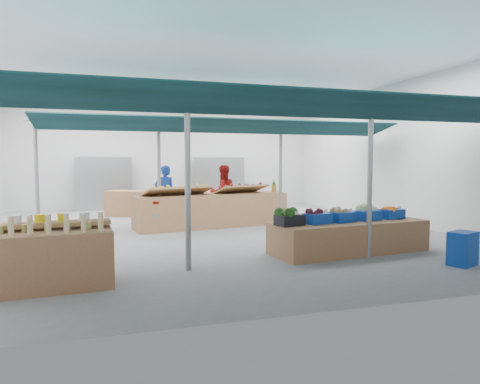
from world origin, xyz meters
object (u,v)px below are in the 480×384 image
(fruit_counter, at_px, (212,210))
(crate_stack, at_px, (463,248))
(bottle_shelf, at_px, (45,257))
(vendor_left, at_px, (165,194))
(vendor_right, at_px, (223,193))
(veg_counter, at_px, (349,237))

(fruit_counter, bearing_deg, crate_stack, -69.98)
(bottle_shelf, bearing_deg, crate_stack, -9.63)
(bottle_shelf, relative_size, fruit_counter, 0.44)
(vendor_left, distance_m, vendor_right, 1.80)
(fruit_counter, relative_size, vendor_left, 2.50)
(bottle_shelf, xyz_separation_m, fruit_counter, (3.66, 5.13, 0.01))
(crate_stack, bearing_deg, fruit_counter, 119.28)
(fruit_counter, bearing_deg, vendor_left, 128.23)
(crate_stack, relative_size, vendor_left, 0.35)
(crate_stack, xyz_separation_m, vendor_right, (-2.62, 6.84, 0.57))
(fruit_counter, xyz_separation_m, crate_stack, (3.22, -5.74, -0.17))
(veg_counter, xyz_separation_m, fruit_counter, (-1.89, 4.18, 0.15))
(bottle_shelf, height_order, fruit_counter, bottle_shelf)
(bottle_shelf, xyz_separation_m, vendor_left, (2.46, 6.23, 0.42))
(fruit_counter, height_order, crate_stack, fruit_counter)
(bottle_shelf, relative_size, vendor_right, 1.11)
(fruit_counter, bearing_deg, vendor_right, 52.13)
(veg_counter, bearing_deg, fruit_counter, 107.48)
(vendor_left, bearing_deg, veg_counter, 111.02)
(fruit_counter, height_order, vendor_left, vendor_left)
(fruit_counter, xyz_separation_m, vendor_right, (0.60, 1.10, 0.40))
(veg_counter, distance_m, crate_stack, 2.05)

